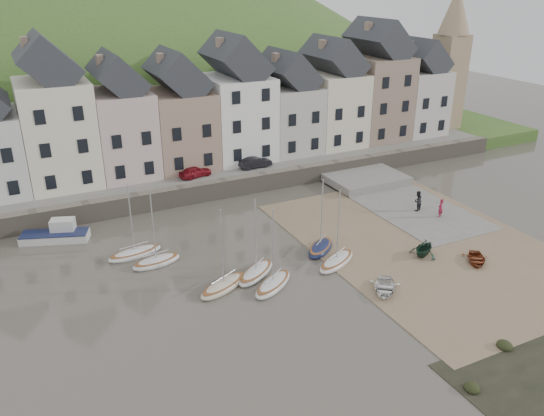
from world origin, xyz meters
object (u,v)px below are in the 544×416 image
rowboat_green (424,248)px  person_red (441,208)px  sailboat_0 (135,253)px  car_right (255,162)px  car_left (195,172)px  rowboat_white (384,288)px  rowboat_red (476,259)px  person_dark (417,201)px

rowboat_green → person_red: person_red is taller
sailboat_0 → car_right: sailboat_0 is taller
person_red → car_right: size_ratio=0.50×
rowboat_green → car_right: bearing=168.3°
person_red → car_left: 23.97m
car_left → sailboat_0: bearing=129.1°
sailboat_0 → person_red: 27.10m
rowboat_white → person_red: person_red is taller
rowboat_green → person_red: size_ratio=1.46×
sailboat_0 → person_red: sailboat_0 is taller
car_left → car_right: (6.68, 0.00, 0.02)m
car_left → car_right: size_ratio=0.94×
car_left → car_right: car_right is taller
rowboat_white → car_left: car_left is taller
rowboat_red → car_left: 27.87m
rowboat_red → person_red: bearing=104.9°
rowboat_green → car_right: (-4.81, 21.13, 1.45)m
sailboat_0 → person_dark: 25.89m
person_red → person_dark: (-0.91, 2.08, 0.09)m
sailboat_0 → person_dark: bearing=-6.5°
rowboat_white → rowboat_green: bearing=65.3°
rowboat_green → car_left: (-11.49, 21.13, 1.44)m
sailboat_0 → rowboat_green: (20.38, -10.07, 0.46)m
sailboat_0 → person_dark: size_ratio=3.29×
rowboat_white → rowboat_green: (6.03, 2.98, 0.35)m
sailboat_0 → rowboat_white: 19.40m
sailboat_0 → rowboat_red: 26.51m
rowboat_green → car_left: bearing=-176.0°
rowboat_white → person_dark: 15.23m
person_dark → rowboat_red: bearing=54.9°
person_red → person_dark: person_dark is taller
person_dark → car_right: (-10.15, 13.99, 1.10)m
rowboat_red → person_dark: bearing=114.4°
rowboat_white → rowboat_green: size_ratio=1.21×
sailboat_0 → car_right: size_ratio=1.80×
sailboat_0 → rowboat_white: sailboat_0 is taller
rowboat_green → person_dark: (5.34, 7.13, 0.35)m
rowboat_green → person_dark: 8.92m
rowboat_red → sailboat_0: bearing=-170.3°
person_dark → person_red: bearing=92.8°
rowboat_green → rowboat_red: (2.86, -2.70, -0.39)m
rowboat_red → person_red: person_red is taller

